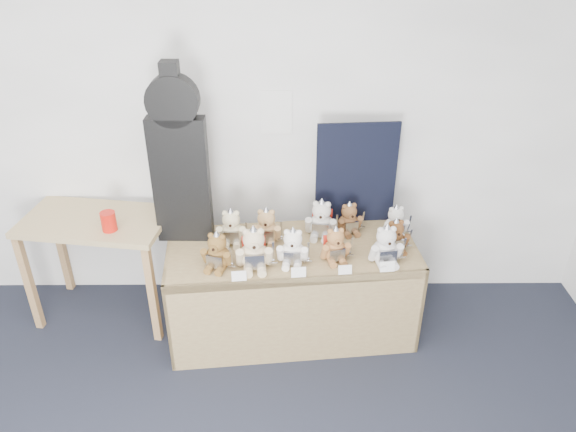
{
  "coord_description": "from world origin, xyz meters",
  "views": [
    {
      "loc": [
        0.78,
        -1.1,
        2.73
      ],
      "look_at": [
        0.8,
        1.89,
        0.99
      ],
      "focal_mm": 35.0,
      "sensor_mm": 36.0,
      "label": 1
    }
  ],
  "objects_px": {
    "teddy_front_end": "(395,237)",
    "teddy_front_centre": "(293,248)",
    "red_cup": "(109,221)",
    "teddy_back_right": "(349,219)",
    "teddy_front_right": "(335,246)",
    "teddy_back_centre_right": "(321,220)",
    "teddy_front_far_left": "(217,252)",
    "guitar_case": "(179,158)",
    "side_table": "(97,235)",
    "teddy_front_left": "(254,250)",
    "teddy_back_left": "(231,228)",
    "teddy_front_far_right": "(386,246)",
    "teddy_back_end": "(395,222)",
    "teddy_back_centre_left": "(266,227)",
    "display_table": "(293,272)"
  },
  "relations": [
    {
      "from": "red_cup",
      "to": "teddy_front_left",
      "type": "relative_size",
      "value": 0.41
    },
    {
      "from": "red_cup",
      "to": "teddy_back_centre_left",
      "type": "distance_m",
      "value": 1.02
    },
    {
      "from": "teddy_front_centre",
      "to": "teddy_back_centre_right",
      "type": "distance_m",
      "value": 0.38
    },
    {
      "from": "teddy_back_left",
      "to": "guitar_case",
      "type": "bearing_deg",
      "value": 167.08
    },
    {
      "from": "red_cup",
      "to": "teddy_back_centre_right",
      "type": "xyz_separation_m",
      "value": [
        1.39,
        0.12,
        -0.07
      ]
    },
    {
      "from": "teddy_back_centre_right",
      "to": "teddy_back_end",
      "type": "distance_m",
      "value": 0.5
    },
    {
      "from": "teddy_front_left",
      "to": "guitar_case",
      "type": "bearing_deg",
      "value": 138.68
    },
    {
      "from": "red_cup",
      "to": "teddy_front_right",
      "type": "distance_m",
      "value": 1.47
    },
    {
      "from": "red_cup",
      "to": "teddy_front_far_left",
      "type": "xyz_separation_m",
      "value": [
        0.72,
        -0.25,
        -0.08
      ]
    },
    {
      "from": "teddy_front_centre",
      "to": "teddy_back_left",
      "type": "bearing_deg",
      "value": 154.9
    },
    {
      "from": "teddy_front_far_right",
      "to": "teddy_front_right",
      "type": "bearing_deg",
      "value": 166.73
    },
    {
      "from": "teddy_front_centre",
      "to": "teddy_front_far_right",
      "type": "bearing_deg",
      "value": 6.7
    },
    {
      "from": "side_table",
      "to": "teddy_front_end",
      "type": "bearing_deg",
      "value": 2.35
    },
    {
      "from": "side_table",
      "to": "teddy_back_end",
      "type": "distance_m",
      "value": 2.04
    },
    {
      "from": "red_cup",
      "to": "teddy_back_centre_right",
      "type": "height_order",
      "value": "teddy_back_centre_right"
    },
    {
      "from": "side_table",
      "to": "teddy_front_end",
      "type": "height_order",
      "value": "teddy_front_end"
    },
    {
      "from": "guitar_case",
      "to": "teddy_front_end",
      "type": "relative_size",
      "value": 4.73
    },
    {
      "from": "guitar_case",
      "to": "teddy_front_centre",
      "type": "relative_size",
      "value": 4.33
    },
    {
      "from": "teddy_front_far_right",
      "to": "teddy_back_end",
      "type": "xyz_separation_m",
      "value": [
        0.12,
        0.32,
        -0.02
      ]
    },
    {
      "from": "guitar_case",
      "to": "teddy_back_right",
      "type": "height_order",
      "value": "guitar_case"
    },
    {
      "from": "guitar_case",
      "to": "teddy_back_centre_left",
      "type": "distance_m",
      "value": 0.72
    },
    {
      "from": "guitar_case",
      "to": "teddy_front_far_left",
      "type": "xyz_separation_m",
      "value": [
        0.25,
        -0.35,
        -0.48
      ]
    },
    {
      "from": "teddy_front_far_right",
      "to": "teddy_front_end",
      "type": "xyz_separation_m",
      "value": [
        0.08,
        0.13,
        -0.02
      ]
    },
    {
      "from": "teddy_front_far_right",
      "to": "display_table",
      "type": "bearing_deg",
      "value": 162.49
    },
    {
      "from": "teddy_back_centre_right",
      "to": "teddy_front_left",
      "type": "bearing_deg",
      "value": -130.69
    },
    {
      "from": "side_table",
      "to": "teddy_front_far_left",
      "type": "distance_m",
      "value": 0.97
    },
    {
      "from": "teddy_back_centre_left",
      "to": "teddy_back_right",
      "type": "bearing_deg",
      "value": 15.66
    },
    {
      "from": "guitar_case",
      "to": "teddy_front_centre",
      "type": "bearing_deg",
      "value": -22.49
    },
    {
      "from": "teddy_front_left",
      "to": "teddy_front_right",
      "type": "relative_size",
      "value": 1.22
    },
    {
      "from": "teddy_back_centre_right",
      "to": "teddy_back_right",
      "type": "bearing_deg",
      "value": 20.54
    },
    {
      "from": "teddy_front_far_left",
      "to": "teddy_back_centre_right",
      "type": "distance_m",
      "value": 0.76
    },
    {
      "from": "guitar_case",
      "to": "teddy_front_centre",
      "type": "distance_m",
      "value": 0.91
    },
    {
      "from": "side_table",
      "to": "teddy_front_right",
      "type": "xyz_separation_m",
      "value": [
        1.61,
        -0.32,
        0.11
      ]
    },
    {
      "from": "side_table",
      "to": "teddy_front_right",
      "type": "height_order",
      "value": "teddy_front_right"
    },
    {
      "from": "teddy_front_right",
      "to": "teddy_back_centre_right",
      "type": "bearing_deg",
      "value": 92.78
    },
    {
      "from": "teddy_back_centre_right",
      "to": "teddy_back_left",
      "type": "bearing_deg",
      "value": -162.84
    },
    {
      "from": "side_table",
      "to": "teddy_front_far_right",
      "type": "height_order",
      "value": "teddy_front_far_right"
    },
    {
      "from": "red_cup",
      "to": "teddy_front_end",
      "type": "xyz_separation_m",
      "value": [
        1.86,
        -0.07,
        -0.08
      ]
    },
    {
      "from": "red_cup",
      "to": "teddy_front_far_left",
      "type": "relative_size",
      "value": 0.48
    },
    {
      "from": "teddy_front_far_left",
      "to": "teddy_front_end",
      "type": "xyz_separation_m",
      "value": [
        1.13,
        0.18,
        -0.01
      ]
    },
    {
      "from": "teddy_back_left",
      "to": "teddy_back_right",
      "type": "bearing_deg",
      "value": 9.06
    },
    {
      "from": "teddy_back_right",
      "to": "teddy_front_right",
      "type": "bearing_deg",
      "value": -126.64
    },
    {
      "from": "teddy_back_centre_left",
      "to": "teddy_back_right",
      "type": "xyz_separation_m",
      "value": [
        0.56,
        0.12,
        -0.01
      ]
    },
    {
      "from": "red_cup",
      "to": "teddy_back_right",
      "type": "relative_size",
      "value": 0.52
    },
    {
      "from": "teddy_back_left",
      "to": "teddy_back_centre_left",
      "type": "distance_m",
      "value": 0.23
    },
    {
      "from": "teddy_front_end",
      "to": "teddy_back_left",
      "type": "height_order",
      "value": "teddy_back_left"
    },
    {
      "from": "teddy_front_far_right",
      "to": "teddy_back_left",
      "type": "relative_size",
      "value": 1.06
    },
    {
      "from": "teddy_front_left",
      "to": "teddy_back_left",
      "type": "height_order",
      "value": "teddy_front_left"
    },
    {
      "from": "teddy_front_end",
      "to": "teddy_front_centre",
      "type": "bearing_deg",
      "value": -179.52
    },
    {
      "from": "teddy_back_right",
      "to": "teddy_back_left",
      "type": "bearing_deg",
      "value": 172.45
    }
  ]
}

